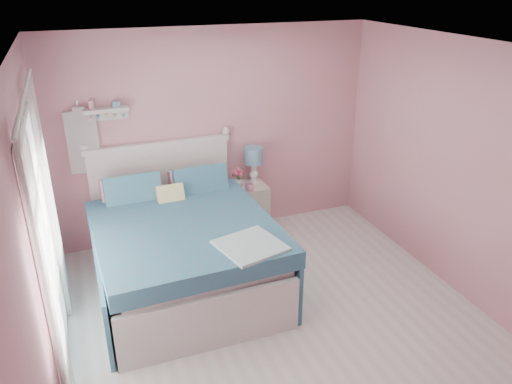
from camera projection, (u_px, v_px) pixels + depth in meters
floor at (285, 330)px, 4.79m from camera, size 4.50×4.50×0.00m
room_shell at (289, 178)px, 4.15m from camera, size 4.50×4.50×4.50m
bed at (183, 249)px, 5.35m from camera, size 1.84×2.28×1.31m
nightstand at (248, 209)px, 6.48m from camera, size 0.46×0.45×0.66m
table_lamp at (254, 158)px, 6.31m from camera, size 0.24×0.24×0.47m
vase at (238, 181)px, 6.29m from camera, size 0.17×0.17×0.15m
teacup at (249, 187)px, 6.18m from camera, size 0.13×0.13×0.09m
roses at (238, 172)px, 6.24m from camera, size 0.14×0.11×0.12m
wall_shelf at (105, 111)px, 5.55m from camera, size 0.50×0.15×0.25m
hanging_dress at (83, 143)px, 5.59m from camera, size 0.34×0.03×0.72m
french_door at (46, 250)px, 4.06m from camera, size 0.04×1.32×2.16m
curtain_near at (51, 288)px, 3.40m from camera, size 0.04×0.40×2.32m
curtain_far at (51, 202)px, 4.67m from camera, size 0.04×0.40×2.32m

